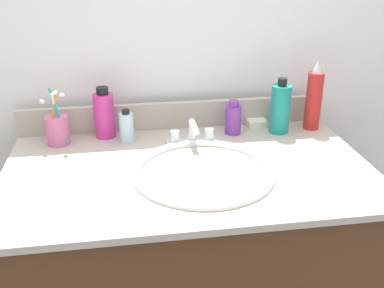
{
  "coord_description": "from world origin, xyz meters",
  "views": [
    {
      "loc": [
        -0.17,
        -1.14,
        1.45
      ],
      "look_at": [
        0.01,
        0.0,
        0.93
      ],
      "focal_mm": 42.41,
      "sensor_mm": 36.0,
      "label": 1
    }
  ],
  "objects_px": {
    "bottle_spray_red": "(314,99)",
    "cup_pink": "(57,129)",
    "bottle_mouthwash_teal": "(280,108)",
    "bottle_soap_pink": "(104,114)",
    "soap_bar": "(257,123)",
    "bottle_gel_clear": "(127,127)",
    "faucet": "(192,136)",
    "bottle_cream_purple": "(233,119)"
  },
  "relations": [
    {
      "from": "bottle_spray_red",
      "to": "cup_pink",
      "type": "bearing_deg",
      "value": -179.93
    },
    {
      "from": "bottle_mouthwash_teal",
      "to": "cup_pink",
      "type": "xyz_separation_m",
      "value": [
        -0.72,
        0.01,
        -0.03
      ]
    },
    {
      "from": "bottle_soap_pink",
      "to": "soap_bar",
      "type": "relative_size",
      "value": 2.61
    },
    {
      "from": "bottle_gel_clear",
      "to": "bottle_mouthwash_teal",
      "type": "distance_m",
      "value": 0.51
    },
    {
      "from": "bottle_spray_red",
      "to": "cup_pink",
      "type": "distance_m",
      "value": 0.84
    },
    {
      "from": "faucet",
      "to": "bottle_soap_pink",
      "type": "xyz_separation_m",
      "value": [
        -0.27,
        0.11,
        0.05
      ]
    },
    {
      "from": "bottle_soap_pink",
      "to": "bottle_spray_red",
      "type": "bearing_deg",
      "value": -2.94
    },
    {
      "from": "soap_bar",
      "to": "bottle_cream_purple",
      "type": "bearing_deg",
      "value": -153.95
    },
    {
      "from": "faucet",
      "to": "soap_bar",
      "type": "relative_size",
      "value": 2.5
    },
    {
      "from": "faucet",
      "to": "bottle_soap_pink",
      "type": "distance_m",
      "value": 0.3
    },
    {
      "from": "bottle_soap_pink",
      "to": "bottle_mouthwash_teal",
      "type": "distance_m",
      "value": 0.58
    },
    {
      "from": "faucet",
      "to": "bottle_gel_clear",
      "type": "relative_size",
      "value": 1.49
    },
    {
      "from": "bottle_gel_clear",
      "to": "cup_pink",
      "type": "xyz_separation_m",
      "value": [
        -0.22,
        0.02,
        0.0
      ]
    },
    {
      "from": "bottle_spray_red",
      "to": "bottle_gel_clear",
      "type": "bearing_deg",
      "value": -178.5
    },
    {
      "from": "bottle_gel_clear",
      "to": "soap_bar",
      "type": "distance_m",
      "value": 0.45
    },
    {
      "from": "faucet",
      "to": "bottle_cream_purple",
      "type": "relative_size",
      "value": 1.4
    },
    {
      "from": "bottle_spray_red",
      "to": "bottle_mouthwash_teal",
      "type": "height_order",
      "value": "bottle_spray_red"
    },
    {
      "from": "bottle_gel_clear",
      "to": "bottle_cream_purple",
      "type": "relative_size",
      "value": 0.94
    },
    {
      "from": "bottle_cream_purple",
      "to": "soap_bar",
      "type": "height_order",
      "value": "bottle_cream_purple"
    },
    {
      "from": "cup_pink",
      "to": "bottle_cream_purple",
      "type": "bearing_deg",
      "value": -0.23
    },
    {
      "from": "bottle_spray_red",
      "to": "bottle_soap_pink",
      "type": "relative_size",
      "value": 1.4
    },
    {
      "from": "bottle_soap_pink",
      "to": "cup_pink",
      "type": "bearing_deg",
      "value": -165.88
    },
    {
      "from": "soap_bar",
      "to": "bottle_spray_red",
      "type": "bearing_deg",
      "value": -13.79
    },
    {
      "from": "soap_bar",
      "to": "faucet",
      "type": "bearing_deg",
      "value": -153.88
    },
    {
      "from": "bottle_mouthwash_teal",
      "to": "soap_bar",
      "type": "relative_size",
      "value": 2.9
    },
    {
      "from": "bottle_mouthwash_teal",
      "to": "soap_bar",
      "type": "height_order",
      "value": "bottle_mouthwash_teal"
    },
    {
      "from": "faucet",
      "to": "bottle_mouthwash_teal",
      "type": "bearing_deg",
      "value": 11.26
    },
    {
      "from": "bottle_cream_purple",
      "to": "bottle_soap_pink",
      "type": "height_order",
      "value": "bottle_soap_pink"
    },
    {
      "from": "bottle_gel_clear",
      "to": "cup_pink",
      "type": "distance_m",
      "value": 0.22
    },
    {
      "from": "bottle_mouthwash_teal",
      "to": "faucet",
      "type": "bearing_deg",
      "value": -168.74
    },
    {
      "from": "faucet",
      "to": "soap_bar",
      "type": "height_order",
      "value": "faucet"
    },
    {
      "from": "faucet",
      "to": "bottle_cream_purple",
      "type": "xyz_separation_m",
      "value": [
        0.15,
        0.07,
        0.02
      ]
    },
    {
      "from": "bottle_spray_red",
      "to": "cup_pink",
      "type": "xyz_separation_m",
      "value": [
        -0.84,
        -0.0,
        -0.05
      ]
    },
    {
      "from": "faucet",
      "to": "bottle_spray_red",
      "type": "relative_size",
      "value": 0.68
    },
    {
      "from": "bottle_gel_clear",
      "to": "cup_pink",
      "type": "height_order",
      "value": "cup_pink"
    },
    {
      "from": "bottle_spray_red",
      "to": "bottle_gel_clear",
      "type": "height_order",
      "value": "bottle_spray_red"
    },
    {
      "from": "bottle_spray_red",
      "to": "bottle_cream_purple",
      "type": "relative_size",
      "value": 2.05
    },
    {
      "from": "faucet",
      "to": "bottle_spray_red",
      "type": "height_order",
      "value": "bottle_spray_red"
    },
    {
      "from": "bottle_soap_pink",
      "to": "soap_bar",
      "type": "distance_m",
      "value": 0.52
    },
    {
      "from": "bottle_spray_red",
      "to": "bottle_gel_clear",
      "type": "xyz_separation_m",
      "value": [
        -0.63,
        -0.02,
        -0.05
      ]
    },
    {
      "from": "bottle_spray_red",
      "to": "bottle_cream_purple",
      "type": "bearing_deg",
      "value": -179.31
    },
    {
      "from": "faucet",
      "to": "soap_bar",
      "type": "xyz_separation_m",
      "value": [
        0.24,
        0.12,
        -0.02
      ]
    }
  ]
}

